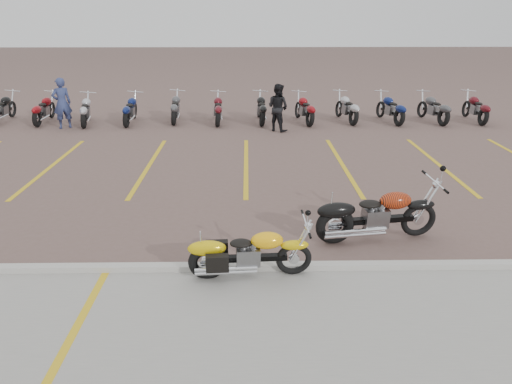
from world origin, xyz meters
The scene contains 10 objects.
ground centered at (0.00, 0.00, 0.00)m, with size 100.00×100.00×0.00m, color brown.
concrete_apron centered at (0.00, -4.50, 0.01)m, with size 60.00×5.00×0.01m, color #9E9B93.
curb centered at (0.00, -2.00, 0.06)m, with size 60.00×0.18×0.12m, color #ADAAA3.
parking_stripes centered at (0.00, 4.00, 0.00)m, with size 38.00×5.50×0.01m, color gold, non-canonical shape.
apron_stripe centered at (-2.30, -4.50, 0.01)m, with size 0.12×5.00×0.00m, color gold.
yellow_cruiser centered at (0.03, -2.20, 0.41)m, with size 1.99×0.32×0.82m.
flame_cruiser centered at (2.38, -0.87, 0.48)m, with size 2.34×0.53×0.97m.
person_a centered at (-6.64, 8.72, 0.91)m, with size 0.66×0.44×1.82m, color navy.
person_b centered at (1.12, 8.16, 0.83)m, with size 0.81×0.63×1.66m, color black.
bg_bike_row centered at (-0.30, 9.60, 0.55)m, with size 18.98×2.05×1.10m.
Camera 1 is at (0.05, -9.35, 4.10)m, focal length 35.00 mm.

